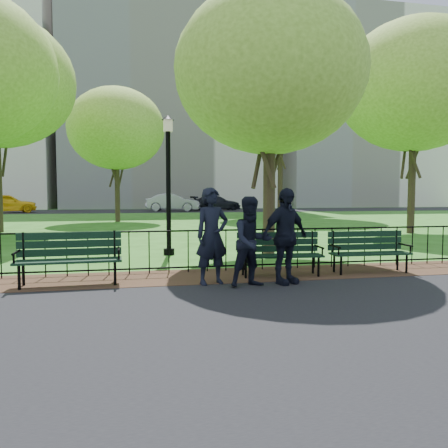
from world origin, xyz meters
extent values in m
plane|color=#2D6119|center=(0.00, 0.00, 0.00)|extent=(120.00, 120.00, 0.00)
cube|color=black|center=(0.00, -3.40, 0.01)|extent=(60.00, 9.20, 0.01)
cube|color=#362616|center=(0.00, 1.50, 0.01)|extent=(60.00, 1.60, 0.01)
cube|color=black|center=(0.00, 35.00, 0.01)|extent=(70.00, 9.00, 0.01)
cylinder|color=black|center=(0.00, 2.00, 0.88)|extent=(24.00, 0.04, 0.04)
cylinder|color=black|center=(0.00, 2.00, 0.12)|extent=(24.00, 0.04, 0.04)
cylinder|color=black|center=(0.00, 2.00, 0.45)|extent=(0.02, 0.02, 0.90)
cube|color=silver|center=(2.00, 48.00, 15.00)|extent=(24.00, 15.00, 30.00)
cube|color=white|center=(26.00, 48.00, 12.00)|extent=(20.00, 15.00, 24.00)
cube|color=black|center=(0.74, 1.21, 0.42)|extent=(1.70, 0.58, 0.04)
cube|color=black|center=(0.76, 1.45, 0.74)|extent=(1.67, 0.16, 0.42)
cylinder|color=black|center=(0.01, 1.10, 0.21)|extent=(0.05, 0.05, 0.42)
cylinder|color=black|center=(1.45, 0.99, 0.21)|extent=(0.05, 0.05, 0.42)
cylinder|color=black|center=(0.03, 1.44, 0.21)|extent=(0.05, 0.05, 0.42)
cylinder|color=black|center=(1.48, 1.32, 0.21)|extent=(0.05, 0.05, 0.42)
cylinder|color=black|center=(-0.05, 1.28, 0.59)|extent=(0.08, 0.52, 0.04)
cylinder|color=black|center=(1.53, 1.15, 0.59)|extent=(0.08, 0.52, 0.04)
ellipsoid|color=black|center=(0.02, 1.18, 0.63)|extent=(0.36, 0.27, 0.38)
cube|color=black|center=(-3.23, 1.10, 0.46)|extent=(1.84, 0.57, 0.04)
cube|color=black|center=(-3.24, 1.36, 0.80)|extent=(1.82, 0.12, 0.46)
cylinder|color=black|center=(-4.01, 0.88, 0.23)|extent=(0.05, 0.05, 0.46)
cylinder|color=black|center=(-2.43, 0.96, 0.23)|extent=(0.05, 0.05, 0.46)
cylinder|color=black|center=(-4.03, 1.25, 0.23)|extent=(0.05, 0.05, 0.46)
cylinder|color=black|center=(-2.45, 1.32, 0.23)|extent=(0.05, 0.05, 0.46)
cylinder|color=black|center=(-4.09, 1.06, 0.64)|extent=(0.07, 0.57, 0.04)
cylinder|color=black|center=(-2.37, 1.14, 0.64)|extent=(0.07, 0.57, 0.04)
cube|color=black|center=(2.68, 1.19, 0.41)|extent=(1.67, 0.49, 0.04)
cube|color=black|center=(2.68, 1.43, 0.73)|extent=(1.66, 0.08, 0.41)
cylinder|color=black|center=(1.95, 1.04, 0.21)|extent=(0.05, 0.05, 0.41)
cylinder|color=black|center=(3.39, 1.00, 0.21)|extent=(0.05, 0.05, 0.41)
cylinder|color=black|center=(1.96, 1.37, 0.21)|extent=(0.05, 0.05, 0.41)
cylinder|color=black|center=(3.40, 1.33, 0.21)|extent=(0.05, 0.05, 0.41)
cylinder|color=black|center=(1.89, 1.21, 0.58)|extent=(0.05, 0.52, 0.04)
cylinder|color=black|center=(3.46, 1.17, 0.58)|extent=(0.05, 0.52, 0.04)
cylinder|color=black|center=(-1.20, 4.78, 0.08)|extent=(0.29, 0.29, 0.17)
cylinder|color=black|center=(-1.20, 4.78, 1.67)|extent=(0.13, 0.13, 3.34)
cube|color=beige|center=(-1.20, 4.78, 3.44)|extent=(0.23, 0.23, 0.31)
cone|color=black|center=(-1.20, 4.78, 3.65)|extent=(0.33, 0.33, 0.13)
cylinder|color=#2D2116|center=(1.34, 3.91, 1.45)|extent=(0.31, 0.31, 2.90)
ellipsoid|color=olive|center=(1.34, 3.91, 4.73)|extent=(4.89, 4.89, 4.15)
cylinder|color=#2D2116|center=(9.16, 9.27, 1.85)|extent=(0.31, 0.31, 3.69)
ellipsoid|color=olive|center=(9.16, 9.27, 6.02)|extent=(6.22, 6.22, 5.28)
cylinder|color=#2D2116|center=(-3.12, 19.35, 1.66)|extent=(0.30, 0.30, 3.31)
ellipsoid|color=olive|center=(-3.12, 19.35, 5.40)|extent=(5.58, 5.58, 4.74)
cylinder|color=#2D2116|center=(7.76, 22.01, 2.70)|extent=(0.35, 0.35, 5.40)
ellipsoid|color=olive|center=(7.76, 22.01, 8.80)|extent=(9.09, 9.09, 7.73)
imported|color=black|center=(-0.71, 0.74, 0.88)|extent=(0.73, 0.58, 1.74)
imported|color=black|center=(-0.06, 0.40, 0.80)|extent=(0.83, 0.54, 1.59)
imported|color=black|center=(0.59, 0.52, 0.88)|extent=(1.10, 0.78, 1.74)
imported|color=yellow|center=(-12.86, 32.91, 0.83)|extent=(5.17, 3.50, 1.64)
imported|color=#93959A|center=(1.35, 33.78, 0.83)|extent=(5.22, 2.83, 1.63)
imported|color=black|center=(5.70, 35.29, 0.72)|extent=(5.15, 2.73, 1.42)
camera|label=1|loc=(-2.05, -6.96, 1.65)|focal=35.00mm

